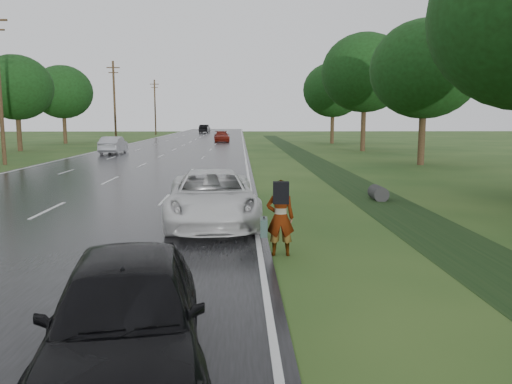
{
  "coord_description": "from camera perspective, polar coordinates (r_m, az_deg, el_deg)",
  "views": [
    {
      "loc": [
        6.31,
        -8.33,
        3.03
      ],
      "look_at": [
        6.69,
        3.36,
        1.3
      ],
      "focal_mm": 35.0,
      "sensor_mm": 36.0,
      "label": 1
    }
  ],
  "objects": [
    {
      "name": "road",
      "position": [
        53.79,
        -8.64,
        5.12
      ],
      "size": [
        14.0,
        180.0,
        0.04
      ],
      "primitive_type": "cube",
      "color": "black",
      "rests_on": "ground"
    },
    {
      "name": "edge_stripe_east",
      "position": [
        53.42,
        -1.4,
        5.21
      ],
      "size": [
        0.12,
        180.0,
        0.01
      ],
      "primitive_type": "cube",
      "color": "silver",
      "rests_on": "road"
    },
    {
      "name": "edge_stripe_west",
      "position": [
        54.99,
        -15.67,
        5.0
      ],
      "size": [
        0.12,
        180.0,
        0.01
      ],
      "primitive_type": "cube",
      "color": "silver",
      "rests_on": "road"
    },
    {
      "name": "center_line",
      "position": [
        53.79,
        -8.64,
        5.14
      ],
      "size": [
        0.12,
        180.0,
        0.01
      ],
      "primitive_type": "cube",
      "color": "silver",
      "rests_on": "road"
    },
    {
      "name": "drainage_ditch",
      "position": [
        27.7,
        8.95,
        2.11
      ],
      "size": [
        2.2,
        120.0,
        0.56
      ],
      "color": "black",
      "rests_on": "ground"
    },
    {
      "name": "utility_pole_far",
      "position": [
        65.24,
        -15.87,
        10.01
      ],
      "size": [
        1.6,
        0.26,
        10.0
      ],
      "color": "#382816",
      "rests_on": "ground"
    },
    {
      "name": "utility_pole_distant",
      "position": [
        94.64,
        -11.46,
        9.57
      ],
      "size": [
        1.6,
        0.26,
        10.0
      ],
      "color": "#382816",
      "rests_on": "ground"
    },
    {
      "name": "tree_east_c",
      "position": [
        34.59,
        18.75,
        13.13
      ],
      "size": [
        7.0,
        7.0,
        9.29
      ],
      "color": "#382816",
      "rests_on": "ground"
    },
    {
      "name": "tree_east_d",
      "position": [
        47.91,
        12.34,
        13.16
      ],
      "size": [
        8.0,
        8.0,
        10.76
      ],
      "color": "#382816",
      "rests_on": "ground"
    },
    {
      "name": "tree_east_f",
      "position": [
        61.45,
        8.8,
        11.44
      ],
      "size": [
        7.2,
        7.2,
        9.62
      ],
      "color": "#382816",
      "rests_on": "ground"
    },
    {
      "name": "tree_west_d",
      "position": [
        51.66,
        -25.74,
        10.7
      ],
      "size": [
        6.6,
        6.6,
        8.8
      ],
      "color": "#382816",
      "rests_on": "ground"
    },
    {
      "name": "tree_west_f",
      "position": [
        64.94,
        -21.22,
        10.6
      ],
      "size": [
        7.0,
        7.0,
        9.29
      ],
      "color": "#382816",
      "rests_on": "ground"
    },
    {
      "name": "pedestrian",
      "position": [
        11.05,
        2.68,
        -2.84
      ],
      "size": [
        0.77,
        0.7,
        1.7
      ],
      "rotation": [
        0.0,
        0.0,
        3.1
      ],
      "color": "#A5998C",
      "rests_on": "ground"
    },
    {
      "name": "white_pickup",
      "position": [
        14.36,
        -5.07,
        -0.58
      ],
      "size": [
        2.87,
        5.59,
        1.51
      ],
      "primitive_type": "imported",
      "rotation": [
        0.0,
        0.0,
        0.07
      ],
      "color": "silver",
      "rests_on": "road"
    },
    {
      "name": "dark_sedan",
      "position": [
        6.13,
        -14.62,
        -13.38
      ],
      "size": [
        2.36,
        4.57,
        1.49
      ],
      "primitive_type": "imported",
      "rotation": [
        0.0,
        0.0,
        0.14
      ],
      "color": "black",
      "rests_on": "road"
    },
    {
      "name": "silver_sedan",
      "position": [
        44.52,
        -15.98,
        5.19
      ],
      "size": [
        1.55,
        4.44,
        1.46
      ],
      "primitive_type": "imported",
      "rotation": [
        0.0,
        0.0,
        3.14
      ],
      "color": "#9B9DA4",
      "rests_on": "road"
    },
    {
      "name": "far_car_red",
      "position": [
        64.85,
        -3.95,
        6.36
      ],
      "size": [
        2.23,
        4.81,
        1.36
      ],
      "primitive_type": "imported",
      "rotation": [
        0.0,
        0.0,
        0.07
      ],
      "color": "maroon",
      "rests_on": "road"
    },
    {
      "name": "far_car_dark",
      "position": [
        105.47,
        -5.89,
        7.21
      ],
      "size": [
        2.12,
        5.22,
        1.68
      ],
      "primitive_type": "imported",
      "rotation": [
        0.0,
        0.0,
        3.08
      ],
      "color": "black",
      "rests_on": "road"
    }
  ]
}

